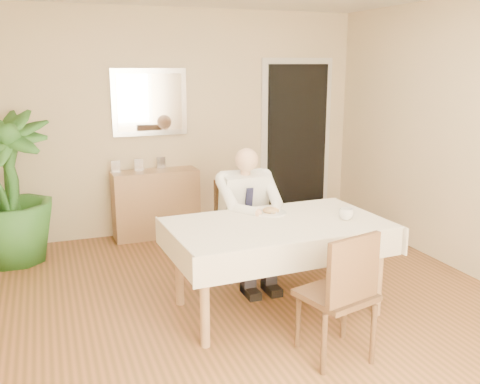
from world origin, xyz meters
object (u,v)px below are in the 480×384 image
object	(u,v)px
chair_far	(239,221)
sideboard	(156,204)
seated_man	(250,211)
chair_near	(343,290)
dining_table	(277,232)
potted_palm	(9,189)
coffee_mug	(346,214)

from	to	relation	value
chair_far	sideboard	size ratio (longest dim) A/B	0.93
chair_far	sideboard	distance (m)	1.48
seated_man	sideboard	size ratio (longest dim) A/B	1.27
chair_far	chair_near	world-z (taller)	chair_near
dining_table	potted_palm	distance (m)	2.84
dining_table	seated_man	size ratio (longest dim) A/B	1.41
dining_table	chair_near	bearing A→B (deg)	-86.95
chair_far	coffee_mug	distance (m)	1.19
seated_man	potted_palm	world-z (taller)	potted_palm
dining_table	sideboard	distance (m)	2.34
coffee_mug	sideboard	xyz separation A→B (m)	(-1.07, 2.39, -0.41)
chair_near	sideboard	world-z (taller)	chair_near
chair_near	seated_man	size ratio (longest dim) A/B	0.74
seated_man	sideboard	bearing A→B (deg)	107.44
chair_near	dining_table	bearing A→B (deg)	81.02
potted_palm	sideboard	bearing A→B (deg)	11.52
chair_near	potted_palm	size ratio (longest dim) A/B	0.61
dining_table	coffee_mug	xyz separation A→B (m)	(0.55, -0.13, 0.13)
chair_near	sideboard	bearing A→B (deg)	86.36
chair_near	coffee_mug	distance (m)	0.92
sideboard	seated_man	bearing A→B (deg)	-74.12
chair_near	seated_man	world-z (taller)	seated_man
chair_near	sideboard	size ratio (longest dim) A/B	0.94
sideboard	chair_near	bearing A→B (deg)	-80.51
dining_table	seated_man	distance (m)	0.59
chair_far	coffee_mug	bearing A→B (deg)	-65.66
chair_far	coffee_mug	size ratio (longest dim) A/B	7.82
seated_man	sideboard	world-z (taller)	seated_man
chair_near	potted_palm	world-z (taller)	potted_palm
chair_far	potted_palm	distance (m)	2.33
seated_man	potted_palm	xyz separation A→B (m)	(-2.06, 1.36, 0.07)
sideboard	potted_palm	distance (m)	1.61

